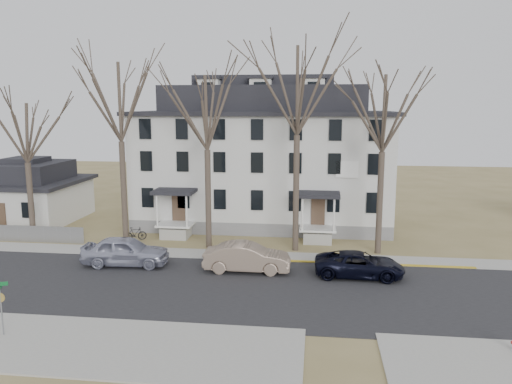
# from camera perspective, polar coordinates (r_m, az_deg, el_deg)

# --- Properties ---
(ground) EXTENTS (120.00, 120.00, 0.00)m
(ground) POSITION_cam_1_polar(r_m,az_deg,el_deg) (25.16, 1.15, -12.90)
(ground) COLOR olive
(ground) RESTS_ON ground
(main_road) EXTENTS (120.00, 10.00, 0.04)m
(main_road) POSITION_cam_1_polar(r_m,az_deg,el_deg) (27.00, 1.59, -11.26)
(main_road) COLOR #27272A
(main_road) RESTS_ON ground
(far_sidewalk) EXTENTS (120.00, 2.00, 0.08)m
(far_sidewalk) POSITION_cam_1_polar(r_m,az_deg,el_deg) (32.65, 2.60, -7.47)
(far_sidewalk) COLOR #A09F97
(far_sidewalk) RESTS_ON ground
(near_sidewalk_left) EXTENTS (20.00, 5.00, 0.08)m
(near_sidewalk_left) POSITION_cam_1_polar(r_m,az_deg,el_deg) (22.99, -21.37, -15.91)
(near_sidewalk_left) COLOR #A09F97
(near_sidewalk_left) RESTS_ON ground
(yellow_curb) EXTENTS (14.00, 0.25, 0.06)m
(yellow_curb) POSITION_cam_1_polar(r_m,az_deg,el_deg) (31.82, 11.57, -8.14)
(yellow_curb) COLOR gold
(yellow_curb) RESTS_ON ground
(boarding_house) EXTENTS (20.80, 12.36, 12.05)m
(boarding_house) POSITION_cam_1_polar(r_m,az_deg,el_deg) (41.49, 0.96, 3.87)
(boarding_house) COLOR slate
(boarding_house) RESTS_ON ground
(small_house) EXTENTS (8.70, 8.70, 5.00)m
(small_house) POSITION_cam_1_polar(r_m,az_deg,el_deg) (46.64, -24.58, -0.25)
(small_house) COLOR silver
(small_house) RESTS_ON ground
(tree_far_left) EXTENTS (8.40, 8.40, 13.72)m
(tree_far_left) POSITION_cam_1_polar(r_m,az_deg,el_deg) (35.48, -15.35, 10.52)
(tree_far_left) COLOR #473B31
(tree_far_left) RESTS_ON ground
(tree_mid_left) EXTENTS (7.80, 7.80, 12.74)m
(tree_mid_left) POSITION_cam_1_polar(r_m,az_deg,el_deg) (33.68, -5.66, 9.61)
(tree_mid_left) COLOR #473B31
(tree_mid_left) RESTS_ON ground
(tree_center) EXTENTS (9.00, 9.00, 14.70)m
(tree_center) POSITION_cam_1_polar(r_m,az_deg,el_deg) (32.93, 4.77, 12.20)
(tree_center) COLOR #473B31
(tree_center) RESTS_ON ground
(tree_mid_right) EXTENTS (7.80, 7.80, 12.74)m
(tree_mid_right) POSITION_cam_1_polar(r_m,az_deg,el_deg) (33.14, 14.41, 9.35)
(tree_mid_right) COLOR #473B31
(tree_mid_right) RESTS_ON ground
(tree_bungalow) EXTENTS (6.60, 6.60, 10.78)m
(tree_bungalow) POSITION_cam_1_polar(r_m,az_deg,el_deg) (38.69, -24.90, 6.58)
(tree_bungalow) COLOR #473B31
(tree_bungalow) RESTS_ON ground
(car_silver) EXTENTS (5.39, 2.47, 1.79)m
(car_silver) POSITION_cam_1_polar(r_m,az_deg,el_deg) (31.78, -14.68, -6.60)
(car_silver) COLOR #A4A7BD
(car_silver) RESTS_ON ground
(car_tan) EXTENTS (5.13, 1.85, 1.68)m
(car_tan) POSITION_cam_1_polar(r_m,az_deg,el_deg) (29.71, -1.03, -7.54)
(car_tan) COLOR gray
(car_tan) RESTS_ON ground
(car_navy) EXTENTS (5.16, 2.51, 1.41)m
(car_navy) POSITION_cam_1_polar(r_m,az_deg,el_deg) (29.47, 11.73, -8.18)
(car_navy) COLOR black
(car_navy) RESTS_ON ground
(bicycle_left) EXTENTS (1.76, 0.74, 0.90)m
(bicycle_left) POSITION_cam_1_polar(r_m,az_deg,el_deg) (37.65, -9.48, -4.52)
(bicycle_left) COLOR black
(bicycle_left) RESTS_ON ground
(bicycle_right) EXTENTS (1.68, 1.11, 0.98)m
(bicycle_right) POSITION_cam_1_polar(r_m,az_deg,el_deg) (37.38, -13.65, -4.71)
(bicycle_right) COLOR black
(bicycle_right) RESTS_ON ground
(street_sign) EXTENTS (0.69, 0.69, 2.43)m
(street_sign) POSITION_cam_1_polar(r_m,az_deg,el_deg) (24.08, -27.16, -10.95)
(street_sign) COLOR gray
(street_sign) RESTS_ON ground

